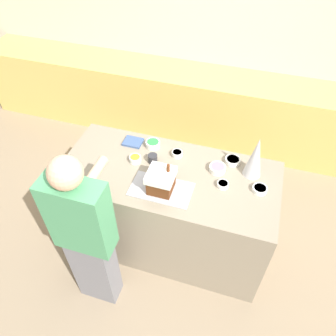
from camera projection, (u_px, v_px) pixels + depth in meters
name	position (u px, v px, depth m)	size (l,w,h in m)	color
ground_plane	(168.00, 238.00, 3.28)	(12.00, 12.00, 0.00)	gray
wall_back	(221.00, 29.00, 3.71)	(8.00, 0.05, 2.60)	beige
back_cabinet_block	(208.00, 108.00, 4.10)	(6.00, 0.60, 0.89)	#DBBC60
kitchen_island	(168.00, 210.00, 2.94)	(1.76, 0.81, 0.94)	gray
baking_tray	(161.00, 189.00, 2.49)	(0.47, 0.26, 0.01)	#B2B2BC
gingerbread_house	(161.00, 180.00, 2.42)	(0.20, 0.20, 0.24)	#5B2D14
decorative_tree	(255.00, 157.00, 2.48)	(0.14, 0.14, 0.36)	silver
candy_bowl_far_right	(223.00, 184.00, 2.50)	(0.09, 0.09, 0.04)	white
candy_bowl_front_corner	(153.00, 144.00, 2.82)	(0.12, 0.12, 0.05)	white
candy_bowl_beside_tree	(260.00, 189.00, 2.47)	(0.11, 0.11, 0.04)	white
candy_bowl_near_tray_left	(233.00, 160.00, 2.68)	(0.13, 0.13, 0.04)	silver
candy_bowl_center_rear	(135.00, 159.00, 2.69)	(0.10, 0.10, 0.05)	white
candy_bowl_far_left	(217.00, 168.00, 2.61)	(0.13, 0.13, 0.05)	white
candy_bowl_near_tray_right	(177.00, 154.00, 2.74)	(0.09, 0.09, 0.04)	white
cookbook	(133.00, 142.00, 2.87)	(0.16, 0.13, 0.02)	#3F598C
mug	(153.00, 159.00, 2.68)	(0.08, 0.08, 0.08)	#2D2D33
person	(86.00, 238.00, 2.33)	(0.42, 0.52, 1.60)	slate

